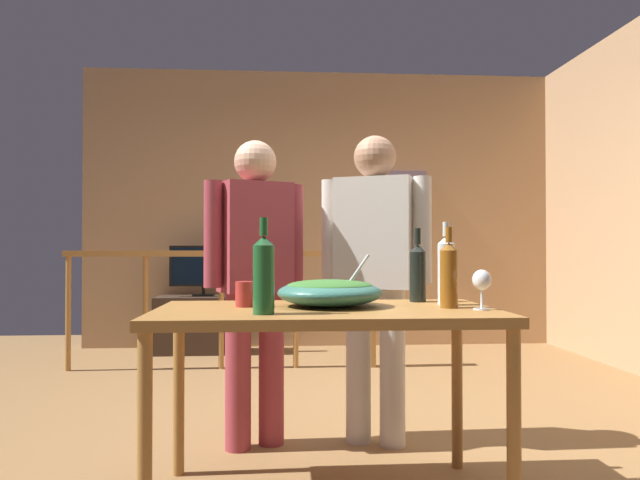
{
  "coord_description": "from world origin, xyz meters",
  "views": [
    {
      "loc": [
        -0.44,
        -3.11,
        1.01
      ],
      "look_at": [
        -0.26,
        -0.45,
        1.04
      ],
      "focal_mm": 32.85,
      "sensor_mm": 36.0,
      "label": 1
    }
  ],
  "objects_px": {
    "salad_bowl": "(330,291)",
    "flat_screen_tv": "(203,267)",
    "wine_bottle_clear": "(446,269)",
    "wine_bottle_amber": "(449,274)",
    "wine_bottle_green": "(264,273)",
    "wine_bottle_dark": "(418,272)",
    "person_standing_right": "(375,262)",
    "framed_picture": "(407,185)",
    "wine_glass": "(482,282)",
    "stair_railing": "(276,291)",
    "serving_table": "(326,328)",
    "tv_console": "(203,324)",
    "mug_red": "(245,294)",
    "person_standing_left": "(255,268)"
  },
  "relations": [
    {
      "from": "wine_glass",
      "to": "mug_red",
      "type": "relative_size",
      "value": 1.41
    },
    {
      "from": "person_standing_right",
      "to": "salad_bowl",
      "type": "bearing_deg",
      "value": 87.68
    },
    {
      "from": "wine_glass",
      "to": "wine_bottle_dark",
      "type": "xyz_separation_m",
      "value": [
        -0.17,
        0.35,
        0.03
      ]
    },
    {
      "from": "wine_bottle_clear",
      "to": "wine_bottle_amber",
      "type": "relative_size",
      "value": 1.08
    },
    {
      "from": "stair_railing",
      "to": "wine_bottle_dark",
      "type": "bearing_deg",
      "value": -74.72
    },
    {
      "from": "tv_console",
      "to": "salad_bowl",
      "type": "relative_size",
      "value": 2.09
    },
    {
      "from": "framed_picture",
      "to": "salad_bowl",
      "type": "height_order",
      "value": "framed_picture"
    },
    {
      "from": "serving_table",
      "to": "wine_bottle_green",
      "type": "xyz_separation_m",
      "value": [
        -0.24,
        -0.2,
        0.23
      ]
    },
    {
      "from": "flat_screen_tv",
      "to": "wine_bottle_green",
      "type": "relative_size",
      "value": 1.81
    },
    {
      "from": "wine_glass",
      "to": "wine_bottle_amber",
      "type": "bearing_deg",
      "value": 143.71
    },
    {
      "from": "flat_screen_tv",
      "to": "wine_bottle_green",
      "type": "height_order",
      "value": "wine_bottle_green"
    },
    {
      "from": "mug_red",
      "to": "wine_bottle_amber",
      "type": "bearing_deg",
      "value": -7.0
    },
    {
      "from": "wine_bottle_green",
      "to": "flat_screen_tv",
      "type": "bearing_deg",
      "value": 100.8
    },
    {
      "from": "salad_bowl",
      "to": "wine_bottle_dark",
      "type": "relative_size",
      "value": 1.32
    },
    {
      "from": "salad_bowl",
      "to": "wine_bottle_clear",
      "type": "height_order",
      "value": "wine_bottle_clear"
    },
    {
      "from": "framed_picture",
      "to": "salad_bowl",
      "type": "xyz_separation_m",
      "value": [
        -1.12,
        -3.62,
        -0.84
      ]
    },
    {
      "from": "framed_picture",
      "to": "stair_railing",
      "type": "xyz_separation_m",
      "value": [
        -1.36,
        -1.07,
        -1.03
      ]
    },
    {
      "from": "wine_glass",
      "to": "wine_bottle_dark",
      "type": "bearing_deg",
      "value": 115.6
    },
    {
      "from": "framed_picture",
      "to": "wine_bottle_clear",
      "type": "distance_m",
      "value": 3.73
    },
    {
      "from": "flat_screen_tv",
      "to": "wine_bottle_amber",
      "type": "relative_size",
      "value": 1.96
    },
    {
      "from": "flat_screen_tv",
      "to": "wine_bottle_clear",
      "type": "bearing_deg",
      "value": -66.34
    },
    {
      "from": "wine_bottle_green",
      "to": "person_standing_right",
      "type": "height_order",
      "value": "person_standing_right"
    },
    {
      "from": "wine_glass",
      "to": "wine_bottle_green",
      "type": "distance_m",
      "value": 0.85
    },
    {
      "from": "tv_console",
      "to": "flat_screen_tv",
      "type": "xyz_separation_m",
      "value": [
        0.0,
        -0.03,
        0.56
      ]
    },
    {
      "from": "stair_railing",
      "to": "wine_bottle_amber",
      "type": "xyz_separation_m",
      "value": [
        0.71,
        -2.65,
        0.26
      ]
    },
    {
      "from": "stair_railing",
      "to": "wine_bottle_clear",
      "type": "distance_m",
      "value": 2.65
    },
    {
      "from": "wine_glass",
      "to": "wine_bottle_amber",
      "type": "relative_size",
      "value": 0.48
    },
    {
      "from": "wine_bottle_dark",
      "to": "wine_bottle_clear",
      "type": "bearing_deg",
      "value": -61.61
    },
    {
      "from": "framed_picture",
      "to": "flat_screen_tv",
      "type": "bearing_deg",
      "value": -171.14
    },
    {
      "from": "wine_bottle_dark",
      "to": "person_standing_right",
      "type": "height_order",
      "value": "person_standing_right"
    },
    {
      "from": "wine_bottle_green",
      "to": "person_standing_right",
      "type": "relative_size",
      "value": 0.22
    },
    {
      "from": "tv_console",
      "to": "wine_bottle_dark",
      "type": "height_order",
      "value": "wine_bottle_dark"
    },
    {
      "from": "framed_picture",
      "to": "serving_table",
      "type": "xyz_separation_m",
      "value": [
        -1.14,
        -3.7,
        -0.98
      ]
    },
    {
      "from": "stair_railing",
      "to": "wine_glass",
      "type": "relative_size",
      "value": 16.59
    },
    {
      "from": "framed_picture",
      "to": "wine_bottle_green",
      "type": "bearing_deg",
      "value": -109.57
    },
    {
      "from": "stair_railing",
      "to": "salad_bowl",
      "type": "height_order",
      "value": "stair_railing"
    },
    {
      "from": "flat_screen_tv",
      "to": "mug_red",
      "type": "xyz_separation_m",
      "value": [
        0.6,
        -3.3,
        -0.01
      ]
    },
    {
      "from": "stair_railing",
      "to": "tv_console",
      "type": "relative_size",
      "value": 2.87
    },
    {
      "from": "salad_bowl",
      "to": "flat_screen_tv",
      "type": "bearing_deg",
      "value": 105.96
    },
    {
      "from": "framed_picture",
      "to": "person_standing_left",
      "type": "relative_size",
      "value": 0.26
    },
    {
      "from": "stair_railing",
      "to": "serving_table",
      "type": "distance_m",
      "value": 2.63
    },
    {
      "from": "stair_railing",
      "to": "mug_red",
      "type": "relative_size",
      "value": 23.43
    },
    {
      "from": "stair_railing",
      "to": "wine_bottle_green",
      "type": "distance_m",
      "value": 2.83
    },
    {
      "from": "framed_picture",
      "to": "person_standing_left",
      "type": "bearing_deg",
      "value": -115.65
    },
    {
      "from": "wine_bottle_amber",
      "to": "mug_red",
      "type": "bearing_deg",
      "value": 173.0
    },
    {
      "from": "serving_table",
      "to": "salad_bowl",
      "type": "height_order",
      "value": "salad_bowl"
    },
    {
      "from": "salad_bowl",
      "to": "wine_bottle_clear",
      "type": "distance_m",
      "value": 0.5
    },
    {
      "from": "serving_table",
      "to": "person_standing_right",
      "type": "bearing_deg",
      "value": 65.41
    },
    {
      "from": "salad_bowl",
      "to": "wine_bottle_dark",
      "type": "height_order",
      "value": "wine_bottle_dark"
    },
    {
      "from": "person_standing_right",
      "to": "tv_console",
      "type": "bearing_deg",
      "value": -42.63
    }
  ]
}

